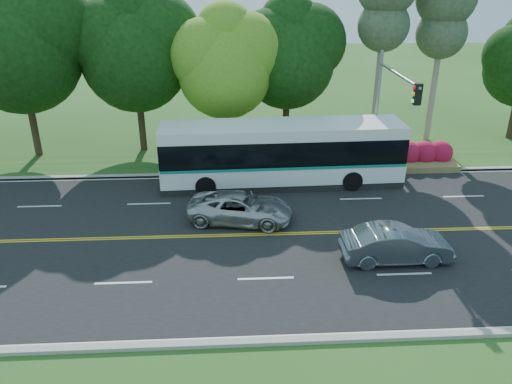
{
  "coord_description": "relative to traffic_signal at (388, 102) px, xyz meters",
  "views": [
    {
      "loc": [
        -1.77,
        -19.76,
        11.15
      ],
      "look_at": [
        -0.58,
        2.0,
        1.23
      ],
      "focal_mm": 35.0,
      "sensor_mm": 36.0,
      "label": 1
    }
  ],
  "objects": [
    {
      "name": "curb_north",
      "position": [
        -6.49,
        1.75,
        -4.6
      ],
      "size": [
        60.0,
        0.3,
        0.15
      ],
      "primitive_type": "cube",
      "color": "#A09B90",
      "rests_on": "ground"
    },
    {
      "name": "sedan",
      "position": [
        -1.57,
        -7.84,
        -3.91
      ],
      "size": [
        4.5,
        1.66,
        1.47
      ],
      "primitive_type": "imported",
      "rotation": [
        0.0,
        0.0,
        1.59
      ],
      "color": "slate",
      "rests_on": "road"
    },
    {
      "name": "suv",
      "position": [
        -7.84,
        -4.02,
        -3.97
      ],
      "size": [
        5.23,
        3.1,
        1.36
      ],
      "primitive_type": "imported",
      "rotation": [
        0.0,
        0.0,
        1.39
      ],
      "color": "#B8BCBD",
      "rests_on": "road"
    },
    {
      "name": "tree_row",
      "position": [
        -11.65,
        6.73,
        2.06
      ],
      "size": [
        44.7,
        9.1,
        13.84
      ],
      "color": "black",
      "rests_on": "ground"
    },
    {
      "name": "lane_markings",
      "position": [
        -6.59,
        -5.4,
        -4.65
      ],
      "size": [
        57.6,
        13.82,
        0.0
      ],
      "color": "gold",
      "rests_on": "road"
    },
    {
      "name": "transit_bus",
      "position": [
        -5.47,
        0.39,
        -2.95
      ],
      "size": [
        13.2,
        3.23,
        3.43
      ],
      "rotation": [
        0.0,
        0.0,
        0.03
      ],
      "color": "white",
      "rests_on": "road"
    },
    {
      "name": "curb_south",
      "position": [
        -6.49,
        -12.55,
        -4.6
      ],
      "size": [
        60.0,
        0.3,
        0.15
      ],
      "primitive_type": "cube",
      "color": "#A09B90",
      "rests_on": "ground"
    },
    {
      "name": "road",
      "position": [
        -6.49,
        -5.4,
        -4.66
      ],
      "size": [
        60.0,
        14.0,
        0.02
      ],
      "primitive_type": "cube",
      "color": "black",
      "rests_on": "ground"
    },
    {
      "name": "traffic_signal",
      "position": [
        0.0,
        0.0,
        0.0
      ],
      "size": [
        0.42,
        6.1,
        7.0
      ],
      "color": "gray",
      "rests_on": "ground"
    },
    {
      "name": "grass_verge",
      "position": [
        -6.49,
        3.6,
        -4.62
      ],
      "size": [
        60.0,
        4.0,
        0.1
      ],
      "primitive_type": "cube",
      "color": "#26511B",
      "rests_on": "ground"
    },
    {
      "name": "bougainvillea_hedge",
      "position": [
        0.69,
        2.75,
        -3.95
      ],
      "size": [
        9.5,
        2.25,
        1.5
      ],
      "color": "maroon",
      "rests_on": "ground"
    },
    {
      "name": "ground",
      "position": [
        -6.49,
        -5.4,
        -4.67
      ],
      "size": [
        120.0,
        120.0,
        0.0
      ],
      "primitive_type": "plane",
      "color": "#26511B",
      "rests_on": "ground"
    }
  ]
}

